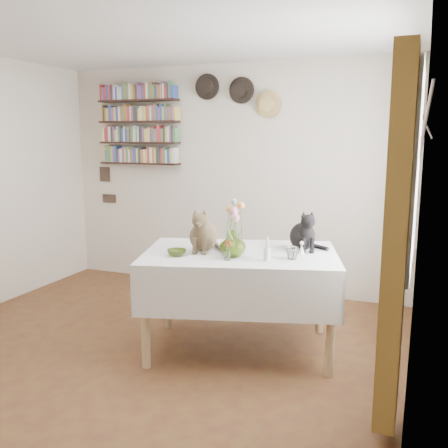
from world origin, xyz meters
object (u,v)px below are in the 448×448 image
at_px(flower_vase, 233,243).
at_px(black_cat, 303,229).
at_px(bookshelf_unit, 139,125).
at_px(tabby_cat, 203,228).
at_px(dining_table, 240,276).

bearing_deg(flower_vase, black_cat, 44.91).
height_order(flower_vase, bookshelf_unit, bookshelf_unit).
relative_size(tabby_cat, black_cat, 1.05).
relative_size(black_cat, bookshelf_unit, 0.34).
bearing_deg(tabby_cat, flower_vase, -31.97).
xyz_separation_m(dining_table, bookshelf_unit, (-1.80, 1.49, 1.23)).
distance_m(dining_table, flower_vase, 0.34).
distance_m(black_cat, flower_vase, 0.62).
bearing_deg(bookshelf_unit, tabby_cat, -45.52).
relative_size(tabby_cat, bookshelf_unit, 0.36).
bearing_deg(tabby_cat, bookshelf_unit, 123.73).
bearing_deg(dining_table, flower_vase, -91.70).
relative_size(flower_vase, bookshelf_unit, 0.20).
bearing_deg(tabby_cat, dining_table, -2.67).
xyz_separation_m(tabby_cat, flower_vase, (0.30, -0.11, -0.08)).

